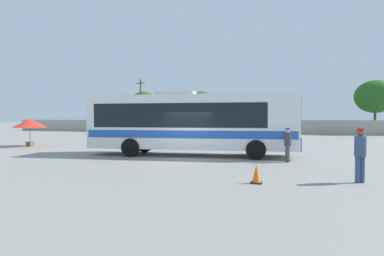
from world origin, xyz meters
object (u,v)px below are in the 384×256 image
(attendant_by_bus_door, at_px, (288,143))
(roadside_tree_right, at_px, (375,97))
(vendor_umbrella_near_gate_red, at_px, (30,123))
(passenger_waiting_on_apron, at_px, (360,152))
(parked_car_leftmost_silver, at_px, (178,129))
(parked_car_second_maroon, at_px, (222,129))
(coach_bus_white_blue, at_px, (189,121))
(utility_pole_near, at_px, (141,104))
(roadside_tree_left, at_px, (144,103))
(traffic_cone_on_apron, at_px, (256,174))
(roadside_tree_midleft, at_px, (202,102))
(roadside_tree_midright, at_px, (269,108))

(attendant_by_bus_door, xyz_separation_m, roadside_tree_right, (12.11, 31.04, 4.23))
(attendant_by_bus_door, height_order, vendor_umbrella_near_gate_red, vendor_umbrella_near_gate_red)
(passenger_waiting_on_apron, xyz_separation_m, roadside_tree_right, (9.90, 35.37, 4.14))
(parked_car_leftmost_silver, relative_size, parked_car_second_maroon, 1.00)
(parked_car_leftmost_silver, bearing_deg, vendor_umbrella_near_gate_red, -103.59)
(coach_bus_white_blue, xyz_separation_m, utility_pole_near, (-17.12, 28.55, 2.51))
(roadside_tree_left, bearing_deg, utility_pole_near, -80.01)
(passenger_waiting_on_apron, xyz_separation_m, roadside_tree_left, (-25.14, 36.06, 3.80))
(parked_car_second_maroon, relative_size, roadside_tree_right, 0.62)
(attendant_by_bus_door, distance_m, utility_pole_near, 37.54)
(vendor_umbrella_near_gate_red, xyz_separation_m, roadside_tree_left, (-3.95, 28.52, 3.06))
(vendor_umbrella_near_gate_red, bearing_deg, attendant_by_bus_door, -9.61)
(vendor_umbrella_near_gate_red, height_order, utility_pole_near, utility_pole_near)
(roadside_tree_left, bearing_deg, parked_car_leftmost_silver, -41.19)
(utility_pole_near, distance_m, traffic_cone_on_apron, 41.42)
(parked_car_second_maroon, xyz_separation_m, utility_pole_near, (-14.73, 5.35, 3.74))
(attendant_by_bus_door, relative_size, parked_car_second_maroon, 0.36)
(passenger_waiting_on_apron, xyz_separation_m, utility_pole_near, (-24.80, 34.11, 3.46))
(utility_pole_near, height_order, roadside_tree_left, utility_pole_near)
(roadside_tree_midleft, relative_size, roadside_tree_right, 0.90)
(parked_car_leftmost_silver, relative_size, roadside_tree_left, 0.68)
(attendant_by_bus_door, relative_size, passenger_waiting_on_apron, 0.92)
(passenger_waiting_on_apron, distance_m, vendor_umbrella_near_gate_red, 22.50)
(coach_bus_white_blue, height_order, utility_pole_near, utility_pole_near)
(attendant_by_bus_door, xyz_separation_m, roadside_tree_midright, (-1.99, 32.36, 2.90))
(traffic_cone_on_apron, bearing_deg, parked_car_second_maroon, 102.76)
(parked_car_leftmost_silver, relative_size, roadside_tree_right, 0.62)
(parked_car_second_maroon, distance_m, roadside_tree_midleft, 10.39)
(parked_car_second_maroon, bearing_deg, traffic_cone_on_apron, -77.24)
(parked_car_second_maroon, height_order, roadside_tree_left, roadside_tree_left)
(roadside_tree_midright, bearing_deg, parked_car_leftmost_silver, -144.77)
(parked_car_second_maroon, relative_size, traffic_cone_on_apron, 7.20)
(coach_bus_white_blue, distance_m, roadside_tree_right, 34.76)
(utility_pole_near, bearing_deg, roadside_tree_left, 99.99)
(vendor_umbrella_near_gate_red, bearing_deg, traffic_cone_on_apron, -25.68)
(attendant_by_bus_door, distance_m, parked_car_leftmost_silver, 27.68)
(roadside_tree_left, relative_size, roadside_tree_right, 0.92)
(parked_car_second_maroon, bearing_deg, roadside_tree_right, 18.34)
(utility_pole_near, bearing_deg, parked_car_leftmost_silver, -34.34)
(roadside_tree_left, bearing_deg, traffic_cone_on_apron, -59.54)
(roadside_tree_midright, bearing_deg, vendor_umbrella_near_gate_red, -120.24)
(passenger_waiting_on_apron, relative_size, traffic_cone_on_apron, 2.85)
(attendant_by_bus_door, distance_m, traffic_cone_on_apron, 5.53)
(parked_car_second_maroon, xyz_separation_m, roadside_tree_left, (-15.08, 7.30, 4.08))
(parked_car_second_maroon, xyz_separation_m, roadside_tree_right, (19.96, 6.62, 4.42))
(roadside_tree_midright, height_order, traffic_cone_on_apron, roadside_tree_midright)
(parked_car_second_maroon, relative_size, roadside_tree_midleft, 0.69)
(coach_bus_white_blue, bearing_deg, passenger_waiting_on_apron, -35.87)
(coach_bus_white_blue, height_order, roadside_tree_midleft, roadside_tree_midleft)
(roadside_tree_midright, relative_size, traffic_cone_on_apron, 9.10)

